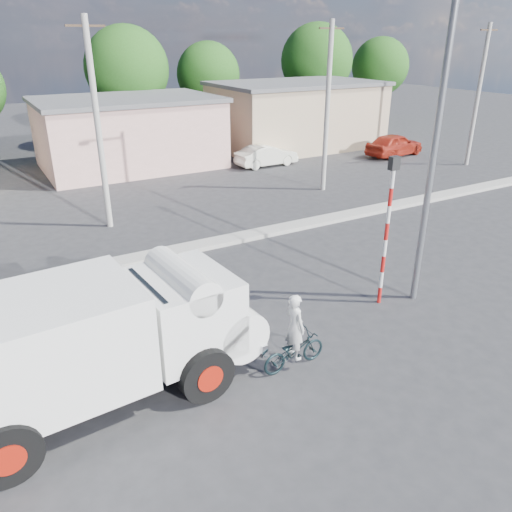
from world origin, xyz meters
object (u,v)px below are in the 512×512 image
traffic_pole (388,220)px  cyclist (294,337)px  streetlight (432,132)px  car_red (394,145)px  bicycle (294,351)px  car_cream (266,155)px  truck (102,338)px

traffic_pole → cyclist: bearing=-160.9°
streetlight → car_red: bearing=47.3°
car_red → traffic_pole: size_ratio=1.00×
car_red → bicycle: bearing=122.5°
bicycle → car_red: (18.65, 15.97, 0.30)m
car_cream → streetlight: 17.96m
cyclist → car_red: 24.55m
truck → cyclist: bearing=-18.7°
cyclist → truck: bearing=73.7°
truck → bicycle: size_ratio=4.11×
bicycle → cyclist: cyclist is taller
truck → cyclist: 4.28m
truck → bicycle: (4.09, -1.04, -1.10)m
truck → car_cream: 21.82m
cyclist → bicycle: bearing=-0.0°
truck → traffic_pole: traffic_pole is taller
cyclist → traffic_pole: bearing=-72.9°
cyclist → car_red: (18.65, 15.97, -0.08)m
truck → streetlight: 9.62m
car_cream → streetlight: (-4.99, -16.70, 4.32)m
streetlight → traffic_pole: bearing=162.3°
streetlight → bicycle: bearing=-167.7°
bicycle → streetlight: (4.90, 1.07, 4.52)m
traffic_pole → truck: bearing=-177.7°
bicycle → car_cream: bearing=-31.1°
car_red → car_cream: bearing=70.3°
bicycle → traffic_pole: (3.96, 1.37, 2.15)m
bicycle → streetlight: streetlight is taller
bicycle → car_red: size_ratio=0.39×
cyclist → streetlight: streetlight is taller
truck → bicycle: 4.36m
truck → traffic_pole: (8.05, 0.33, 1.05)m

